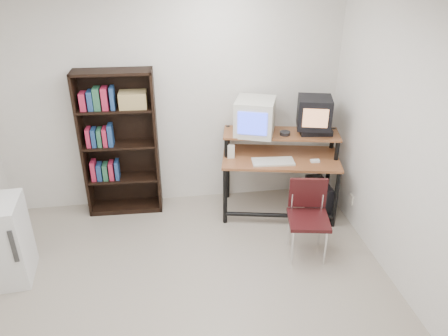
{
  "coord_description": "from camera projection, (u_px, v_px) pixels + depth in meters",
  "views": [
    {
      "loc": [
        -0.11,
        -2.9,
        2.93
      ],
      "look_at": [
        0.49,
        1.1,
        0.85
      ],
      "focal_mm": 35.0,
      "sensor_mm": 36.0,
      "label": 1
    }
  ],
  "objects": [
    {
      "name": "desk_speaker",
      "position": [
        231.0,
        152.0,
        5.01
      ],
      "size": [
        0.09,
        0.08,
        0.17
      ],
      "primitive_type": "cube",
      "rotation": [
        0.0,
        0.0,
        -0.1
      ],
      "color": "beige",
      "rests_on": "computer_desk"
    },
    {
      "name": "bookshelf",
      "position": [
        120.0,
        142.0,
        5.05
      ],
      "size": [
        0.88,
        0.32,
        1.73
      ],
      "rotation": [
        0.0,
        0.0,
        -0.04
      ],
      "color": "black",
      "rests_on": "floor"
    },
    {
      "name": "pc_tower",
      "position": [
        318.0,
        198.0,
        5.24
      ],
      "size": [
        0.21,
        0.45,
        0.42
      ],
      "primitive_type": "cube",
      "rotation": [
        0.0,
        0.0,
        0.01
      ],
      "color": "black",
      "rests_on": "floor"
    },
    {
      "name": "right_wall",
      "position": [
        426.0,
        167.0,
        3.57
      ],
      "size": [
        0.01,
        4.0,
        2.6
      ],
      "primitive_type": "cube",
      "color": "silver",
      "rests_on": "floor"
    },
    {
      "name": "floor",
      "position": [
        188.0,
        312.0,
        3.91
      ],
      "size": [
        4.0,
        4.0,
        0.01
      ],
      "primitive_type": "cube",
      "color": "#A39887",
      "rests_on": "ground"
    },
    {
      "name": "crt_monitor",
      "position": [
        255.0,
        117.0,
        4.98
      ],
      "size": [
        0.55,
        0.55,
        0.41
      ],
      "rotation": [
        0.0,
        0.0,
        -0.35
      ],
      "color": "beige",
      "rests_on": "computer_desk"
    },
    {
      "name": "mousepad",
      "position": [
        315.0,
        164.0,
        4.92
      ],
      "size": [
        0.22,
        0.19,
        0.01
      ],
      "primitive_type": "cube",
      "rotation": [
        0.0,
        0.0,
        0.02
      ],
      "color": "black",
      "rests_on": "computer_desk"
    },
    {
      "name": "back_wall",
      "position": [
        171.0,
        101.0,
        5.07
      ],
      "size": [
        4.0,
        0.01,
        2.6
      ],
      "primitive_type": "cube",
      "color": "silver",
      "rests_on": "floor"
    },
    {
      "name": "keyboard",
      "position": [
        273.0,
        162.0,
        4.92
      ],
      "size": [
        0.48,
        0.24,
        0.03
      ],
      "primitive_type": "cube",
      "rotation": [
        0.0,
        0.0,
        -0.07
      ],
      "color": "beige",
      "rests_on": "computer_desk"
    },
    {
      "name": "school_chair",
      "position": [
        308.0,
        211.0,
        4.46
      ],
      "size": [
        0.47,
        0.47,
        0.81
      ],
      "rotation": [
        0.0,
        0.0,
        -0.18
      ],
      "color": "black",
      "rests_on": "floor"
    },
    {
      "name": "mouse",
      "position": [
        315.0,
        161.0,
        4.93
      ],
      "size": [
        0.1,
        0.06,
        0.03
      ],
      "primitive_type": "cube",
      "rotation": [
        0.0,
        0.0,
        -0.04
      ],
      "color": "white",
      "rests_on": "mousepad"
    },
    {
      "name": "wall_outlet",
      "position": [
        351.0,
        200.0,
        5.04
      ],
      "size": [
        0.02,
        0.08,
        0.12
      ],
      "primitive_type": "cube",
      "color": "beige",
      "rests_on": "right_wall"
    },
    {
      "name": "computer_desk",
      "position": [
        280.0,
        158.0,
        5.09
      ],
      "size": [
        1.44,
        0.93,
        0.98
      ],
      "rotation": [
        0.0,
        0.0,
        -0.21
      ],
      "color": "brown",
      "rests_on": "floor"
    },
    {
      "name": "vcr",
      "position": [
        315.0,
        131.0,
        5.04
      ],
      "size": [
        0.39,
        0.3,
        0.08
      ],
      "primitive_type": "cube",
      "rotation": [
        0.0,
        0.0,
        -0.11
      ],
      "color": "black",
      "rests_on": "computer_desk"
    },
    {
      "name": "crt_tv",
      "position": [
        314.0,
        113.0,
        4.95
      ],
      "size": [
        0.45,
        0.44,
        0.35
      ],
      "rotation": [
        0.0,
        0.0,
        -0.26
      ],
      "color": "black",
      "rests_on": "vcr"
    },
    {
      "name": "ceiling",
      "position": [
        172.0,
        3.0,
        2.72
      ],
      "size": [
        4.0,
        4.0,
        0.01
      ],
      "primitive_type": "cube",
      "color": "white",
      "rests_on": "back_wall"
    },
    {
      "name": "cd_spindle",
      "position": [
        285.0,
        134.0,
        4.99
      ],
      "size": [
        0.16,
        0.16,
        0.05
      ],
      "primitive_type": "cylinder",
      "rotation": [
        0.0,
        0.0,
        -0.46
      ],
      "color": "#26262B",
      "rests_on": "computer_desk"
    }
  ]
}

